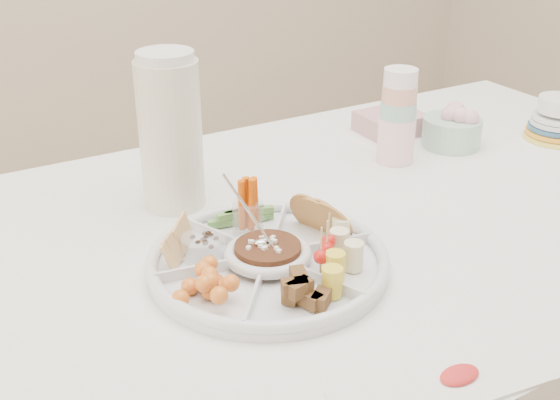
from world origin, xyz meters
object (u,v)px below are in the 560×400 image
dining_table (377,360)px  plate_stack (558,120)px  thermos (170,130)px  party_tray (268,258)px

dining_table → plate_stack: (0.55, 0.07, 0.42)m
plate_stack → dining_table: bearing=-172.2°
dining_table → plate_stack: bearing=7.8°
thermos → plate_stack: bearing=-7.8°
dining_table → thermos: bearing=150.9°
dining_table → plate_stack: 0.70m
thermos → party_tray: bearing=-83.0°
plate_stack → thermos: bearing=172.2°
dining_table → plate_stack: plate_stack is taller
thermos → dining_table: bearing=-29.1°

